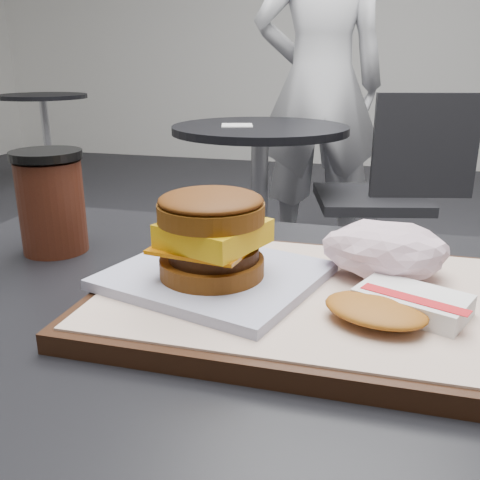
% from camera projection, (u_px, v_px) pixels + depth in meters
% --- Properties ---
extents(customer_table, '(0.80, 0.60, 0.77)m').
position_uv_depth(customer_table, '(230.00, 468.00, 0.57)').
color(customer_table, '#A5A5AA').
rests_on(customer_table, ground).
extents(serving_tray, '(0.38, 0.28, 0.02)m').
position_uv_depth(serving_tray, '(299.00, 298.00, 0.51)').
color(serving_tray, black).
rests_on(serving_tray, customer_table).
extents(breakfast_sandwich, '(0.23, 0.22, 0.09)m').
position_uv_depth(breakfast_sandwich, '(213.00, 245.00, 0.51)').
color(breakfast_sandwich, silver).
rests_on(breakfast_sandwich, serving_tray).
extents(hash_brown, '(0.13, 0.12, 0.02)m').
position_uv_depth(hash_brown, '(396.00, 305.00, 0.45)').
color(hash_brown, white).
rests_on(hash_brown, serving_tray).
extents(crumpled_wrapper, '(0.12, 0.10, 0.05)m').
position_uv_depth(crumpled_wrapper, '(385.00, 250.00, 0.53)').
color(crumpled_wrapper, white).
rests_on(crumpled_wrapper, serving_tray).
extents(coffee_cup, '(0.08, 0.08, 0.12)m').
position_uv_depth(coffee_cup, '(51.00, 202.00, 0.65)').
color(coffee_cup, '#441B10').
rests_on(coffee_cup, customer_table).
extents(neighbor_table, '(0.70, 0.70, 0.75)m').
position_uv_depth(neighbor_table, '(260.00, 175.00, 2.17)').
color(neighbor_table, black).
rests_on(neighbor_table, ground).
extents(napkin, '(0.15, 0.15, 0.00)m').
position_uv_depth(napkin, '(237.00, 125.00, 2.10)').
color(napkin, silver).
rests_on(napkin, neighbor_table).
extents(neighbor_chair, '(0.64, 0.51, 0.88)m').
position_uv_depth(neighbor_chair, '(388.00, 188.00, 2.14)').
color(neighbor_chair, '#B6B6BB').
rests_on(neighbor_chair, ground).
extents(patron, '(0.73, 0.58, 1.77)m').
position_uv_depth(patron, '(320.00, 85.00, 2.59)').
color(patron, silver).
rests_on(patron, ground).
extents(bg_table_mid, '(0.66, 0.66, 0.75)m').
position_uv_depth(bg_table_mid, '(45.00, 120.00, 4.09)').
color(bg_table_mid, black).
rests_on(bg_table_mid, ground).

